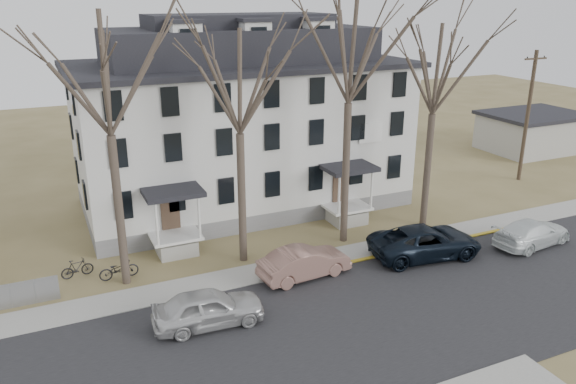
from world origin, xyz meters
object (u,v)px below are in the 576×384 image
boarding_house (242,123)px  car_silver (208,309)px  bicycle_left (119,270)px  bicycle_right (77,269)px  tree_mid_left (238,74)px  utility_pole_far (528,115)px  tree_center (351,38)px  car_navy (425,242)px  tree_far_left (103,65)px  tree_mid_right (437,63)px  car_white (532,233)px  car_tan (304,263)px

boarding_house → car_silver: 15.54m
bicycle_left → bicycle_right: 2.09m
tree_mid_left → utility_pole_far: size_ratio=1.34×
tree_center → car_silver: bearing=-151.1°
boarding_house → car_navy: 13.91m
boarding_house → car_silver: boarding_house is taller
tree_mid_left → car_navy: (8.86, -3.62, -8.78)m
tree_center → utility_pole_far: tree_center is taller
tree_far_left → tree_mid_right: (17.50, 0.00, -0.74)m
utility_pole_far → bicycle_right: size_ratio=6.10×
boarding_house → car_navy: boarding_house is taller
car_silver → bicycle_left: size_ratio=2.47×
boarding_house → car_white: boarding_house is taller
car_silver → tree_mid_left: bearing=-29.6°
tree_mid_right → utility_pole_far: (12.00, 4.20, -4.70)m
tree_mid_left → car_silver: tree_mid_left is taller
car_tan → bicycle_left: 9.04m
boarding_house → car_silver: bearing=-115.7°
tree_mid_left → boarding_house: bearing=69.8°
utility_pole_far → car_white: bearing=-132.7°
tree_mid_right → utility_pole_far: 13.55m
tree_mid_left → car_tan: tree_mid_left is taller
tree_mid_left → tree_center: 6.18m
tree_far_left → utility_pole_far: size_ratio=1.44×
tree_mid_left → car_white: bearing=-17.9°
tree_center → car_tan: 11.47m
tree_center → bicycle_right: (-14.09, 1.50, -10.62)m
bicycle_left → tree_mid_left: bearing=-96.2°
boarding_house → car_tan: size_ratio=4.50×
car_navy → car_silver: bearing=105.3°
car_white → tree_center: bearing=54.7°
car_silver → car_white: 18.57m
tree_center → car_navy: size_ratio=2.47×
car_white → bicycle_left: bearing=68.7°
tree_far_left → tree_mid_right: 17.52m
boarding_house → tree_center: (3.00, -8.15, 5.71)m
tree_center → car_white: bearing=-28.2°
boarding_house → bicycle_left: size_ratio=11.07×
car_navy → bicycle_left: (-15.11, 4.12, -0.33)m
tree_center → car_tan: tree_center is taller
tree_mid_left → bicycle_left: 11.06m
boarding_house → car_navy: bearing=-63.5°
car_silver → car_white: car_silver is taller
car_navy → car_white: size_ratio=1.21×
car_white → bicycle_left: 22.04m
tree_center → bicycle_left: tree_center is taller
tree_mid_right → car_silver: bearing=-160.7°
car_silver → car_navy: 12.41m
car_silver → car_white: (18.56, 0.34, -0.08)m
tree_mid_left → utility_pole_far: tree_mid_left is taller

